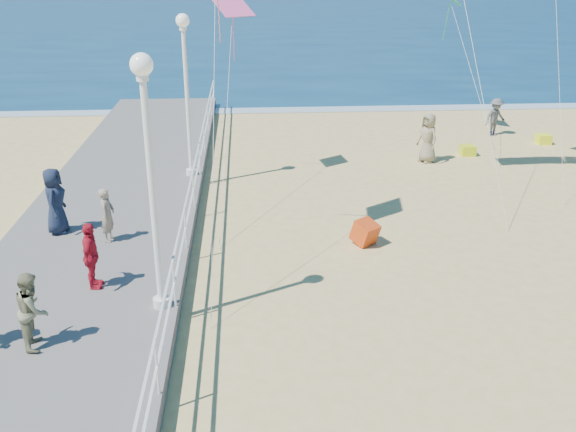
{
  "coord_description": "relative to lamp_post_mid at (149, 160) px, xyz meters",
  "views": [
    {
      "loc": [
        -3.46,
        -12.17,
        7.33
      ],
      "look_at": [
        -2.5,
        2.0,
        1.6
      ],
      "focal_mm": 40.0,
      "sensor_mm": 36.0,
      "label": 1
    }
  ],
  "objects": [
    {
      "name": "lamp_post_far",
      "position": [
        0.0,
        9.0,
        0.0
      ],
      "size": [
        0.44,
        0.44,
        5.32
      ],
      "color": "white",
      "rests_on": "boardwalk"
    },
    {
      "name": "surf_line",
      "position": [
        5.35,
        20.5,
        -3.63
      ],
      "size": [
        160.0,
        1.2,
        0.04
      ],
      "primitive_type": "cube",
      "color": "silver",
      "rests_on": "ground"
    },
    {
      "name": "spectator_1",
      "position": [
        -2.21,
        -1.32,
        -2.5
      ],
      "size": [
        0.7,
        0.83,
        1.53
      ],
      "primitive_type": "imported",
      "rotation": [
        0.0,
        0.0,
        1.74
      ],
      "color": "#7F7C57",
      "rests_on": "boardwalk"
    },
    {
      "name": "kite_diamond_pink",
      "position": [
        1.58,
        9.66,
        2.21
      ],
      "size": [
        1.49,
        1.44,
        0.6
      ],
      "primitive_type": "cube",
      "rotation": [
        0.54,
        0.0,
        0.58
      ],
      "color": "#E5548E"
    },
    {
      "name": "spectator_4",
      "position": [
        -3.24,
        4.23,
        -2.36
      ],
      "size": [
        0.58,
        0.89,
        1.81
      ],
      "primitive_type": "imported",
      "rotation": [
        0.0,
        0.0,
        1.58
      ],
      "color": "#171F33",
      "rests_on": "boardwalk"
    },
    {
      "name": "beach_walker_a",
      "position": [
        12.88,
        14.91,
        -2.83
      ],
      "size": [
        1.22,
        0.98,
        1.65
      ],
      "primitive_type": "imported",
      "rotation": [
        0.0,
        0.0,
        0.4
      ],
      "color": "#505155",
      "rests_on": "ground"
    },
    {
      "name": "beach_chair_right",
      "position": [
        14.48,
        13.42,
        -3.46
      ],
      "size": [
        0.55,
        0.55,
        0.4
      ],
      "primitive_type": "cube",
      "color": "#ECF91A",
      "rests_on": "ground"
    },
    {
      "name": "ground",
      "position": [
        5.35,
        0.0,
        -3.66
      ],
      "size": [
        160.0,
        160.0,
        0.0
      ],
      "primitive_type": "plane",
      "color": "#DCBF73",
      "rests_on": "ground"
    },
    {
      "name": "railing",
      "position": [
        0.3,
        0.0,
        -2.41
      ],
      "size": [
        0.05,
        42.0,
        0.55
      ],
      "color": "white",
      "rests_on": "boardwalk"
    },
    {
      "name": "beach_chair_left",
      "position": [
        10.72,
        11.97,
        -3.46
      ],
      "size": [
        0.55,
        0.55,
        0.4
      ],
      "primitive_type": "cube",
      "color": "#CEDD17",
      "rests_on": "ground"
    },
    {
      "name": "spectator_6",
      "position": [
        -1.75,
        3.58,
        -2.54
      ],
      "size": [
        0.42,
        0.57,
        1.44
      ],
      "primitive_type": "imported",
      "rotation": [
        0.0,
        0.0,
        1.41
      ],
      "color": "gray",
      "rests_on": "boardwalk"
    },
    {
      "name": "spectator_3",
      "position": [
        -1.61,
        0.97,
        -2.48
      ],
      "size": [
        0.38,
        0.91,
        1.56
      ],
      "primitive_type": "imported",
      "rotation": [
        0.0,
        0.0,
        1.58
      ],
      "color": "red",
      "rests_on": "boardwalk"
    },
    {
      "name": "ocean",
      "position": [
        5.35,
        65.0,
        -3.65
      ],
      "size": [
        160.0,
        90.0,
        0.05
      ],
      "primitive_type": "cube",
      "color": "#0D3250",
      "rests_on": "ground"
    },
    {
      "name": "boardwalk",
      "position": [
        -2.15,
        0.0,
        -3.46
      ],
      "size": [
        5.0,
        44.0,
        0.4
      ],
      "primitive_type": "cube",
      "color": "slate",
      "rests_on": "ground"
    },
    {
      "name": "box_kite",
      "position": [
        5.08,
        3.71,
        -3.36
      ],
      "size": [
        0.87,
        0.9,
        0.74
      ],
      "primitive_type": "cube",
      "rotation": [
        0.31,
        0.0,
        0.66
      ],
      "color": "red",
      "rests_on": "ground"
    },
    {
      "name": "beach_walker_c",
      "position": [
        8.83,
        11.2,
        -2.72
      ],
      "size": [
        0.96,
        1.1,
        1.89
      ],
      "primitive_type": "imported",
      "rotation": [
        0.0,
        0.0,
        -1.08
      ],
      "color": "gray",
      "rests_on": "ground"
    },
    {
      "name": "lamp_post_mid",
      "position": [
        0.0,
        0.0,
        0.0
      ],
      "size": [
        0.44,
        0.44,
        5.32
      ],
      "color": "white",
      "rests_on": "boardwalk"
    }
  ]
}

